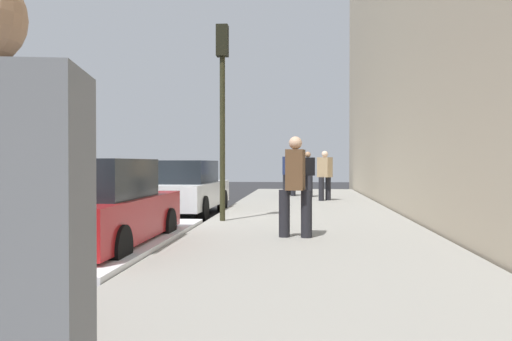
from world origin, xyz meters
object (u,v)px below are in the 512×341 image
Objects in this scene: pedestrian_tan_coat at (325,174)px; pedestrian_brown_coat at (295,184)px; pedestrian_navy_coat at (289,172)px; traffic_light_pole at (222,89)px; parked_car_red at (92,208)px; rolling_suitcase at (292,189)px; parked_car_white at (183,188)px; pedestrian_black_coat at (308,173)px.

pedestrian_brown_coat is (-9.50, 0.91, 0.03)m from pedestrian_tan_coat.
pedestrian_navy_coat is 0.40× the size of traffic_light_pole.
parked_car_red is 3.42m from pedestrian_brown_coat.
traffic_light_pole is 10.47m from rolling_suitcase.
pedestrian_navy_coat is 9.77m from traffic_light_pole.
traffic_light_pole is at bearing -150.01° from parked_car_white.
parked_car_red is at bearing 159.50° from pedestrian_tan_coat.
pedestrian_black_coat is (6.34, -3.47, 0.31)m from parked_car_white.
rolling_suitcase is (10.01, -1.39, -2.71)m from traffic_light_pole.
traffic_light_pole reaches higher than pedestrian_navy_coat.
pedestrian_black_coat is 2.02× the size of rolling_suitcase.
parked_car_red is 14.27m from rolling_suitcase.
pedestrian_tan_coat is at bearing -164.46° from pedestrian_black_coat.
pedestrian_tan_coat is 0.39× the size of traffic_light_pole.
pedestrian_brown_coat is at bearing -178.22° from pedestrian_navy_coat.
parked_car_white is 3.76m from traffic_light_pole.
parked_car_white is at bearing -0.12° from parked_car_red.
pedestrian_navy_coat is 2.08× the size of rolling_suitcase.
parked_car_white is at bearing 151.30° from pedestrian_black_coat.
pedestrian_navy_coat reaches higher than parked_car_white.
pedestrian_brown_coat is at bearing -148.86° from parked_car_white.
pedestrian_black_coat is 0.39× the size of traffic_light_pole.
pedestrian_tan_coat is at bearing -153.78° from pedestrian_navy_coat.
traffic_light_pole is (-8.88, 2.01, 2.04)m from pedestrian_black_coat.
pedestrian_black_coat is 2.10m from pedestrian_tan_coat.
pedestrian_navy_coat is at bearing 1.78° from pedestrian_brown_coat.
parked_car_white is (6.50, -0.01, 0.00)m from parked_car_red.
pedestrian_black_coat is 11.52m from pedestrian_brown_coat.
parked_car_red is 4.99× the size of rolling_suitcase.
pedestrian_navy_coat is at bearing 26.22° from pedestrian_tan_coat.
traffic_light_pole is (-6.86, 2.57, 2.05)m from pedestrian_tan_coat.
pedestrian_black_coat is 1.45m from rolling_suitcase.
pedestrian_navy_coat is (0.59, 0.72, 0.02)m from pedestrian_black_coat.
traffic_light_pole reaches higher than parked_car_white.
pedestrian_black_coat is 0.98× the size of pedestrian_brown_coat.
traffic_light_pole is 5.14× the size of rolling_suitcase.
rolling_suitcase is at bearing 20.52° from pedestrian_tan_coat.
traffic_light_pole is at bearing 167.26° from pedestrian_black_coat.
pedestrian_brown_coat is 0.40× the size of traffic_light_pole.
parked_car_white is 2.68× the size of pedestrian_brown_coat.
pedestrian_brown_coat reaches higher than rolling_suitcase.
rolling_suitcase is (1.13, 0.62, -0.67)m from pedestrian_black_coat.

